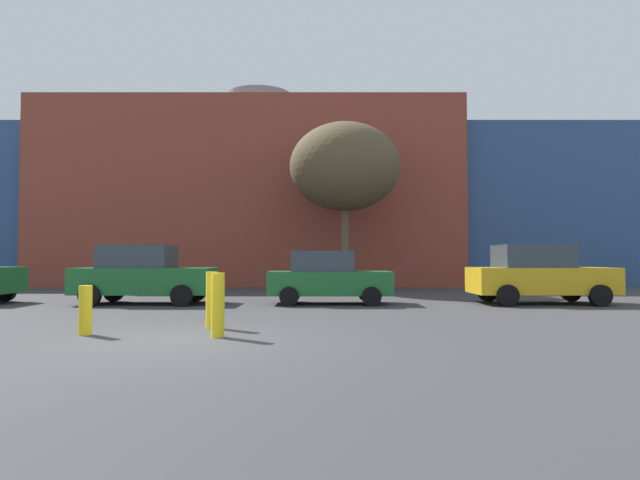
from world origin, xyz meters
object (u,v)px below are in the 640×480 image
object	(u,v)px
parked_car_1	(144,275)
bare_tree_0	(345,167)
parked_car_3	(539,274)
bollard_yellow_1	(218,305)
bollard_yellow_0	(86,310)
parked_car_2	(328,278)
bollard_yellow_2	(212,300)

from	to	relation	value
parked_car_1	bare_tree_0	xyz separation A→B (m)	(6.61, 6.56, 4.51)
parked_car_3	bare_tree_0	size ratio (longest dim) A/B	0.58
bollard_yellow_1	bollard_yellow_0	bearing A→B (deg)	173.42
parked_car_3	bare_tree_0	distance (m)	9.82
parked_car_1	bollard_yellow_1	xyz separation A→B (m)	(3.67, -7.07, -0.33)
bare_tree_0	parked_car_2	bearing A→B (deg)	-97.31
parked_car_2	bollard_yellow_0	world-z (taller)	parked_car_2
parked_car_1	bollard_yellow_2	distance (m)	6.70
parked_car_1	bollard_yellow_0	size ratio (longest dim) A/B	4.61
bollard_yellow_0	bollard_yellow_1	xyz separation A→B (m)	(2.53, -0.29, 0.12)
parked_car_1	parked_car_2	bearing A→B (deg)	0.00
bollard_yellow_0	bollard_yellow_2	bearing A→B (deg)	24.12
bare_tree_0	bollard_yellow_1	distance (m)	14.77
bollard_yellow_1	bollard_yellow_2	size ratio (longest dim) A/B	1.01
bollard_yellow_2	parked_car_1	bearing A→B (deg)	119.63
bollard_yellow_0	bollard_yellow_2	size ratio (longest dim) A/B	0.80
parked_car_2	parked_car_3	world-z (taller)	parked_car_3
parked_car_1	parked_car_3	distance (m)	12.37
parked_car_1	bare_tree_0	bearing A→B (deg)	44.79
parked_car_2	bare_tree_0	world-z (taller)	bare_tree_0
parked_car_2	bollard_yellow_0	xyz separation A→B (m)	(-4.62, -6.78, -0.36)
parked_car_2	bollard_yellow_0	size ratio (longest dim) A/B	4.16
bare_tree_0	bollard_yellow_2	distance (m)	13.70
parked_car_3	bollard_yellow_2	xyz separation A→B (m)	(-9.06, -5.81, -0.34)
bare_tree_0	parked_car_1	bearing A→B (deg)	-135.21
bollard_yellow_0	bollard_yellow_2	distance (m)	2.37
parked_car_1	parked_car_3	world-z (taller)	parked_car_3
bare_tree_0	parked_car_3	bearing A→B (deg)	-48.73
parked_car_3	parked_car_2	bearing A→B (deg)	180.00
parked_car_1	parked_car_3	bearing A→B (deg)	-0.00
bollard_yellow_1	bollard_yellow_2	bearing A→B (deg)	106.14
parked_car_2	bollard_yellow_2	world-z (taller)	parked_car_2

